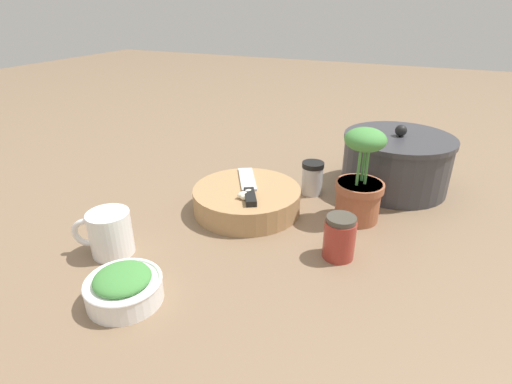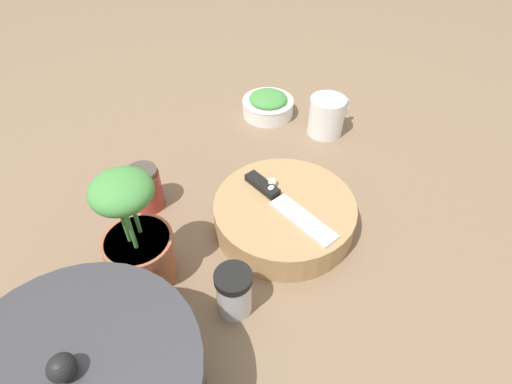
# 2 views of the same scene
# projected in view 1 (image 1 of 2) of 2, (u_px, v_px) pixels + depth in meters

# --- Properties ---
(ground_plane) EXTENTS (5.00, 5.00, 0.00)m
(ground_plane) POSITION_uv_depth(u_px,v_px,m) (263.00, 225.00, 0.86)
(ground_plane) COLOR #7F664C
(cutting_board) EXTENTS (0.24, 0.24, 0.05)m
(cutting_board) POSITION_uv_depth(u_px,v_px,m) (247.00, 199.00, 0.90)
(cutting_board) COLOR tan
(cutting_board) RESTS_ON ground_plane
(chef_knife) EXTENTS (0.18, 0.12, 0.01)m
(chef_knife) POSITION_uv_depth(u_px,v_px,m) (249.00, 187.00, 0.89)
(chef_knife) COLOR black
(chef_knife) RESTS_ON cutting_board
(garlic_cloves) EXTENTS (0.05, 0.03, 0.02)m
(garlic_cloves) POSITION_uv_depth(u_px,v_px,m) (245.00, 194.00, 0.85)
(garlic_cloves) COLOR silver
(garlic_cloves) RESTS_ON cutting_board
(herb_bowl) EXTENTS (0.12, 0.12, 0.06)m
(herb_bowl) POSITION_uv_depth(u_px,v_px,m) (124.00, 287.00, 0.63)
(herb_bowl) COLOR white
(herb_bowl) RESTS_ON ground_plane
(spice_jar) EXTENTS (0.05, 0.05, 0.08)m
(spice_jar) POSITION_uv_depth(u_px,v_px,m) (312.00, 178.00, 0.98)
(spice_jar) COLOR silver
(spice_jar) RESTS_ON ground_plane
(coffee_mug) EXTENTS (0.08, 0.11, 0.09)m
(coffee_mug) POSITION_uv_depth(u_px,v_px,m) (109.00, 233.00, 0.74)
(coffee_mug) COLOR white
(coffee_mug) RESTS_ON ground_plane
(honey_jar) EXTENTS (0.06, 0.06, 0.08)m
(honey_jar) POSITION_uv_depth(u_px,v_px,m) (339.00, 237.00, 0.73)
(honey_jar) COLOR #9E3328
(honey_jar) RESTS_ON ground_plane
(stock_pot) EXTENTS (0.27, 0.27, 0.16)m
(stock_pot) POSITION_uv_depth(u_px,v_px,m) (396.00, 162.00, 1.00)
(stock_pot) COLOR #38383D
(stock_pot) RESTS_ON ground_plane
(potted_herb) EXTENTS (0.10, 0.10, 0.21)m
(potted_herb) POSITION_uv_depth(u_px,v_px,m) (360.00, 183.00, 0.84)
(potted_herb) COLOR #A35B3D
(potted_herb) RESTS_ON ground_plane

